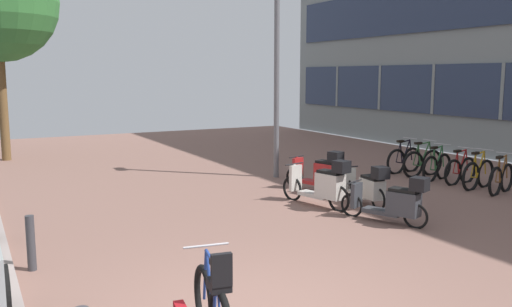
{
  "coord_description": "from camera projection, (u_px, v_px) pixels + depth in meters",
  "views": [
    {
      "loc": [
        -2.72,
        -4.96,
        2.71
      ],
      "look_at": [
        1.99,
        3.76,
        1.26
      ],
      "focal_mm": 37.73,
      "sensor_mm": 36.0,
      "label": 1
    }
  ],
  "objects": [
    {
      "name": "ground",
      "position": [
        360.0,
        298.0,
        6.67
      ],
      "size": [
        21.0,
        40.0,
        0.13
      ],
      "color": "black"
    },
    {
      "name": "bicycle_rack_00",
      "position": [
        501.0,
        179.0,
        12.39
      ],
      "size": [
        1.33,
        0.51,
        0.97
      ],
      "color": "black",
      "rests_on": "ground"
    },
    {
      "name": "bicycle_rack_01",
      "position": [
        478.0,
        174.0,
        12.91
      ],
      "size": [
        1.35,
        0.48,
        0.99
      ],
      "color": "black",
      "rests_on": "ground"
    },
    {
      "name": "bicycle_rack_02",
      "position": [
        460.0,
        171.0,
        13.49
      ],
      "size": [
        1.29,
        0.48,
        0.95
      ],
      "color": "black",
      "rests_on": "ground"
    },
    {
      "name": "bicycle_rack_03",
      "position": [
        437.0,
        167.0,
        13.94
      ],
      "size": [
        1.33,
        0.47,
        0.98
      ],
      "color": "black",
      "rests_on": "ground"
    },
    {
      "name": "bicycle_rack_04",
      "position": [
        423.0,
        163.0,
        14.53
      ],
      "size": [
        1.42,
        0.48,
        1.01
      ],
      "color": "black",
      "rests_on": "ground"
    },
    {
      "name": "bicycle_rack_05",
      "position": [
        404.0,
        160.0,
        15.02
      ],
      "size": [
        1.38,
        0.48,
        1.01
      ],
      "color": "black",
      "rests_on": "ground"
    },
    {
      "name": "scooter_near",
      "position": [
        395.0,
        202.0,
        9.81
      ],
      "size": [
        0.91,
        1.65,
        0.95
      ],
      "color": "black",
      "rests_on": "ground"
    },
    {
      "name": "scooter_mid",
      "position": [
        368.0,
        186.0,
        11.21
      ],
      "size": [
        0.57,
        1.73,
        0.92
      ],
      "color": "black",
      "rests_on": "ground"
    },
    {
      "name": "scooter_far",
      "position": [
        321.0,
        173.0,
        12.45
      ],
      "size": [
        0.77,
        1.63,
        1.03
      ],
      "color": "black",
      "rests_on": "ground"
    },
    {
      "name": "scooter_extra",
      "position": [
        323.0,
        185.0,
        11.05
      ],
      "size": [
        0.71,
        1.84,
        1.06
      ],
      "color": "black",
      "rests_on": "ground"
    },
    {
      "name": "lamp_post",
      "position": [
        277.0,
        62.0,
        13.98
      ],
      "size": [
        0.2,
        0.52,
        5.45
      ],
      "color": "slate",
      "rests_on": "ground"
    },
    {
      "name": "bollard_far",
      "position": [
        31.0,
        243.0,
        7.48
      ],
      "size": [
        0.12,
        0.12,
        0.79
      ],
      "color": "#38383D",
      "rests_on": "ground"
    }
  ]
}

